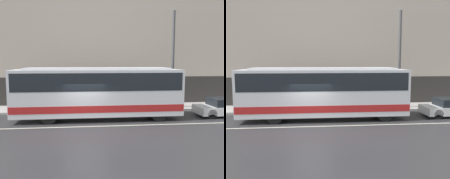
% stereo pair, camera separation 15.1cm
% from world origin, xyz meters
% --- Properties ---
extents(ground_plane, '(60.00, 60.00, 0.00)m').
position_xyz_m(ground_plane, '(0.00, 0.00, 0.00)').
color(ground_plane, '#2D2D30').
extents(sidewalk, '(60.00, 3.08, 0.15)m').
position_xyz_m(sidewalk, '(0.00, 5.54, 0.07)').
color(sidewalk, '#A09E99').
rests_on(sidewalk, ground_plane).
extents(building_facade, '(60.00, 0.35, 10.11)m').
position_xyz_m(building_facade, '(0.00, 7.22, 4.88)').
color(building_facade, '#B7A899').
rests_on(building_facade, ground_plane).
extents(lane_stripe, '(54.00, 0.14, 0.01)m').
position_xyz_m(lane_stripe, '(0.00, 0.00, 0.00)').
color(lane_stripe, beige).
rests_on(lane_stripe, ground_plane).
extents(transit_bus, '(11.05, 2.53, 3.46)m').
position_xyz_m(transit_bus, '(0.88, 1.95, 1.95)').
color(transit_bus, silver).
rests_on(transit_bus, ground_plane).
extents(utility_pole_near, '(0.23, 0.23, 7.69)m').
position_xyz_m(utility_pole_near, '(7.03, 4.76, 3.99)').
color(utility_pole_near, '#4C4C4F').
rests_on(utility_pole_near, sidewalk).
extents(pedestrian_waiting, '(0.36, 0.36, 1.76)m').
position_xyz_m(pedestrian_waiting, '(-2.20, 5.05, 0.98)').
color(pedestrian_waiting, '#333338').
rests_on(pedestrian_waiting, sidewalk).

